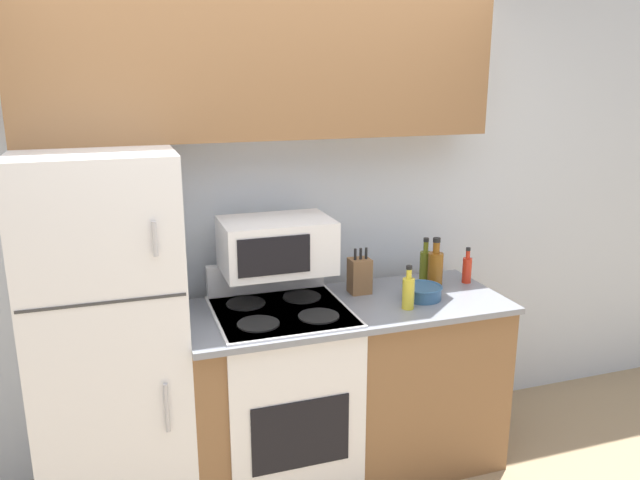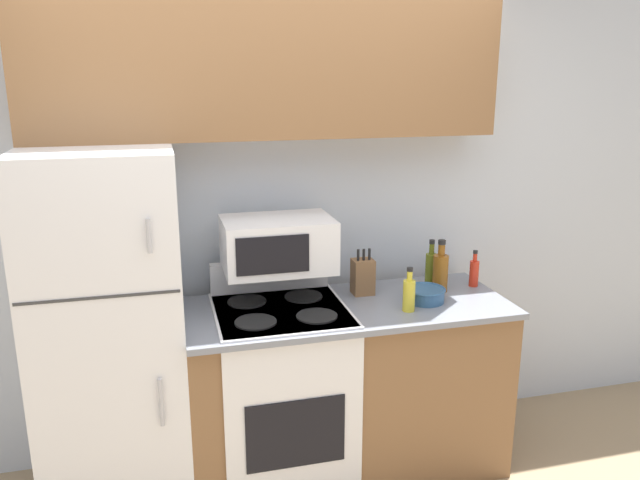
% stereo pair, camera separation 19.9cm
% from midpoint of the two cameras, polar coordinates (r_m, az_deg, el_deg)
% --- Properties ---
extents(wall_back, '(8.00, 0.05, 2.55)m').
position_cam_midpoint_polar(wall_back, '(3.37, -3.24, 1.54)').
color(wall_back, silver).
rests_on(wall_back, ground_plane).
extents(lower_cabinets, '(1.62, 0.66, 0.94)m').
position_cam_midpoint_polar(lower_cabinets, '(3.35, 4.17, -13.37)').
color(lower_cabinets, brown).
rests_on(lower_cabinets, ground_plane).
extents(refrigerator, '(0.66, 0.73, 1.75)m').
position_cam_midpoint_polar(refrigerator, '(3.06, -16.79, -8.38)').
color(refrigerator, white).
rests_on(refrigerator, ground_plane).
extents(upper_cabinets, '(2.28, 0.30, 0.74)m').
position_cam_midpoint_polar(upper_cabinets, '(3.10, -2.81, 16.18)').
color(upper_cabinets, brown).
rests_on(upper_cabinets, refrigerator).
extents(stove, '(0.65, 0.65, 1.11)m').
position_cam_midpoint_polar(stove, '(3.24, -1.68, -13.92)').
color(stove, white).
rests_on(stove, ground_plane).
extents(microwave, '(0.54, 0.37, 0.26)m').
position_cam_midpoint_polar(microwave, '(3.07, -2.12, -0.40)').
color(microwave, white).
rests_on(microwave, stove).
extents(knife_block, '(0.11, 0.10, 0.25)m').
position_cam_midpoint_polar(knife_block, '(3.27, 5.68, -3.34)').
color(knife_block, brown).
rests_on(knife_block, lower_cabinets).
extents(bowl, '(0.21, 0.21, 0.07)m').
position_cam_midpoint_polar(bowl, '(3.23, 11.31, -4.89)').
color(bowl, '#335B84').
rests_on(bowl, lower_cabinets).
extents(bottle_olive_oil, '(0.06, 0.06, 0.26)m').
position_cam_midpoint_polar(bottle_olive_oil, '(3.43, 11.74, -2.55)').
color(bottle_olive_oil, '#5B6619').
rests_on(bottle_olive_oil, lower_cabinets).
extents(bottle_hot_sauce, '(0.05, 0.05, 0.20)m').
position_cam_midpoint_polar(bottle_hot_sauce, '(3.50, 15.50, -2.86)').
color(bottle_hot_sauce, red).
rests_on(bottle_hot_sauce, lower_cabinets).
extents(bottle_whiskey, '(0.08, 0.08, 0.28)m').
position_cam_midpoint_polar(bottle_whiskey, '(3.37, 12.63, -2.82)').
color(bottle_whiskey, brown).
rests_on(bottle_whiskey, lower_cabinets).
extents(bottle_cooking_spray, '(0.06, 0.06, 0.22)m').
position_cam_midpoint_polar(bottle_cooking_spray, '(3.07, 9.99, -4.90)').
color(bottle_cooking_spray, gold).
rests_on(bottle_cooking_spray, lower_cabinets).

